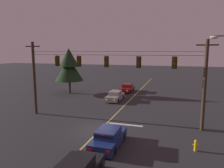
{
  "coord_description": "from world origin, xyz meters",
  "views": [
    {
      "loc": [
        6.54,
        -17.16,
        7.11
      ],
      "look_at": [
        0.0,
        3.85,
        3.71
      ],
      "focal_mm": 34.05,
      "sensor_mm": 36.0,
      "label": 1
    }
  ],
  "objects_px": {
    "traffic_light_right_inner": "(138,62)",
    "traffic_light_rightmost": "(174,63)",
    "traffic_light_leftmost": "(57,61)",
    "fire_hydrant": "(196,145)",
    "traffic_light_centre": "(106,62)",
    "car_oncoming_trailing": "(127,88)",
    "tree_verge_near": "(69,66)",
    "car_waiting_near_lane": "(109,138)",
    "car_oncoming_lead": "(115,96)",
    "traffic_light_left_inner": "(78,61)"
  },
  "relations": [
    {
      "from": "traffic_light_right_inner",
      "to": "traffic_light_rightmost",
      "type": "height_order",
      "value": "same"
    },
    {
      "from": "car_oncoming_trailing",
      "to": "car_oncoming_lead",
      "type": "bearing_deg",
      "value": -91.03
    },
    {
      "from": "car_oncoming_lead",
      "to": "car_oncoming_trailing",
      "type": "distance_m",
      "value": 7.15
    },
    {
      "from": "traffic_light_left_inner",
      "to": "car_oncoming_trailing",
      "type": "relative_size",
      "value": 0.28
    },
    {
      "from": "traffic_light_centre",
      "to": "car_oncoming_trailing",
      "type": "relative_size",
      "value": 0.28
    },
    {
      "from": "traffic_light_centre",
      "to": "traffic_light_rightmost",
      "type": "height_order",
      "value": "same"
    },
    {
      "from": "traffic_light_rightmost",
      "to": "traffic_light_leftmost",
      "type": "bearing_deg",
      "value": 180.0
    },
    {
      "from": "traffic_light_leftmost",
      "to": "car_oncoming_lead",
      "type": "relative_size",
      "value": 0.28
    },
    {
      "from": "car_oncoming_lead",
      "to": "traffic_light_left_inner",
      "type": "bearing_deg",
      "value": -98.22
    },
    {
      "from": "traffic_light_rightmost",
      "to": "fire_hydrant",
      "type": "distance_m",
      "value": 7.42
    },
    {
      "from": "traffic_light_left_inner",
      "to": "traffic_light_right_inner",
      "type": "height_order",
      "value": "same"
    },
    {
      "from": "tree_verge_near",
      "to": "traffic_light_right_inner",
      "type": "bearing_deg",
      "value": -40.62
    },
    {
      "from": "traffic_light_leftmost",
      "to": "traffic_light_centre",
      "type": "distance_m",
      "value": 5.56
    },
    {
      "from": "traffic_light_rightmost",
      "to": "car_waiting_near_lane",
      "type": "height_order",
      "value": "traffic_light_rightmost"
    },
    {
      "from": "traffic_light_left_inner",
      "to": "tree_verge_near",
      "type": "distance_m",
      "value": 14.23
    },
    {
      "from": "tree_verge_near",
      "to": "fire_hydrant",
      "type": "xyz_separation_m",
      "value": [
        18.96,
        -16.4,
        -4.2
      ]
    },
    {
      "from": "traffic_light_rightmost",
      "to": "car_waiting_near_lane",
      "type": "xyz_separation_m",
      "value": [
        -4.44,
        -5.56,
        -5.44
      ]
    },
    {
      "from": "traffic_light_centre",
      "to": "car_oncoming_lead",
      "type": "relative_size",
      "value": 0.28
    },
    {
      "from": "car_waiting_near_lane",
      "to": "tree_verge_near",
      "type": "bearing_deg",
      "value": 126.09
    },
    {
      "from": "traffic_light_right_inner",
      "to": "car_waiting_near_lane",
      "type": "height_order",
      "value": "traffic_light_right_inner"
    },
    {
      "from": "traffic_light_left_inner",
      "to": "car_oncoming_lead",
      "type": "xyz_separation_m",
      "value": [
        1.3,
        9.0,
        -5.44
      ]
    },
    {
      "from": "traffic_light_rightmost",
      "to": "traffic_light_left_inner",
      "type": "bearing_deg",
      "value": 180.0
    },
    {
      "from": "traffic_light_right_inner",
      "to": "car_waiting_near_lane",
      "type": "bearing_deg",
      "value": -101.78
    },
    {
      "from": "traffic_light_right_inner",
      "to": "tree_verge_near",
      "type": "xyz_separation_m",
      "value": [
        -13.9,
        11.92,
        -1.44
      ]
    },
    {
      "from": "traffic_light_leftmost",
      "to": "traffic_light_centre",
      "type": "relative_size",
      "value": 1.0
    },
    {
      "from": "car_oncoming_trailing",
      "to": "traffic_light_centre",
      "type": "bearing_deg",
      "value": -84.42
    },
    {
      "from": "traffic_light_rightmost",
      "to": "traffic_light_centre",
      "type": "bearing_deg",
      "value": 180.0
    },
    {
      "from": "fire_hydrant",
      "to": "car_oncoming_lead",
      "type": "bearing_deg",
      "value": 126.62
    },
    {
      "from": "traffic_light_centre",
      "to": "car_waiting_near_lane",
      "type": "bearing_deg",
      "value": -69.4
    },
    {
      "from": "traffic_light_leftmost",
      "to": "traffic_light_right_inner",
      "type": "distance_m",
      "value": 8.8
    },
    {
      "from": "traffic_light_right_inner",
      "to": "car_waiting_near_lane",
      "type": "distance_m",
      "value": 7.86
    },
    {
      "from": "traffic_light_leftmost",
      "to": "traffic_light_left_inner",
      "type": "relative_size",
      "value": 1.0
    },
    {
      "from": "car_waiting_near_lane",
      "to": "car_oncoming_lead",
      "type": "xyz_separation_m",
      "value": [
        -3.79,
        14.56,
        -0.0
      ]
    },
    {
      "from": "car_oncoming_lead",
      "to": "tree_verge_near",
      "type": "bearing_deg",
      "value": 161.96
    },
    {
      "from": "traffic_light_leftmost",
      "to": "traffic_light_left_inner",
      "type": "xyz_separation_m",
      "value": [
        2.55,
        0.0,
        0.0
      ]
    },
    {
      "from": "car_oncoming_trailing",
      "to": "tree_verge_near",
      "type": "relative_size",
      "value": 0.58
    },
    {
      "from": "car_oncoming_trailing",
      "to": "car_waiting_near_lane",
      "type": "bearing_deg",
      "value": -80.42
    },
    {
      "from": "fire_hydrant",
      "to": "tree_verge_near",
      "type": "bearing_deg",
      "value": 139.15
    },
    {
      "from": "traffic_light_leftmost",
      "to": "car_waiting_near_lane",
      "type": "height_order",
      "value": "traffic_light_leftmost"
    },
    {
      "from": "traffic_light_leftmost",
      "to": "fire_hydrant",
      "type": "distance_m",
      "value": 15.63
    },
    {
      "from": "traffic_light_rightmost",
      "to": "fire_hydrant",
      "type": "bearing_deg",
      "value": -68.26
    },
    {
      "from": "traffic_light_rightmost",
      "to": "fire_hydrant",
      "type": "height_order",
      "value": "traffic_light_rightmost"
    },
    {
      "from": "traffic_light_left_inner",
      "to": "car_oncoming_trailing",
      "type": "xyz_separation_m",
      "value": [
        1.43,
        16.16,
        -5.44
      ]
    },
    {
      "from": "traffic_light_right_inner",
      "to": "car_oncoming_lead",
      "type": "height_order",
      "value": "traffic_light_right_inner"
    },
    {
      "from": "car_waiting_near_lane",
      "to": "traffic_light_right_inner",
      "type": "bearing_deg",
      "value": 78.22
    },
    {
      "from": "traffic_light_rightmost",
      "to": "car_waiting_near_lane",
      "type": "bearing_deg",
      "value": -128.62
    },
    {
      "from": "traffic_light_centre",
      "to": "car_oncoming_trailing",
      "type": "xyz_separation_m",
      "value": [
        -1.58,
        16.16,
        -5.44
      ]
    },
    {
      "from": "traffic_light_rightmost",
      "to": "car_oncoming_trailing",
      "type": "height_order",
      "value": "traffic_light_rightmost"
    },
    {
      "from": "traffic_light_centre",
      "to": "car_oncoming_lead",
      "type": "height_order",
      "value": "traffic_light_centre"
    },
    {
      "from": "traffic_light_left_inner",
      "to": "car_waiting_near_lane",
      "type": "distance_m",
      "value": 9.29
    }
  ]
}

